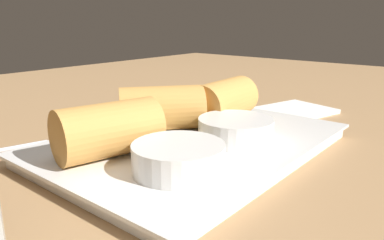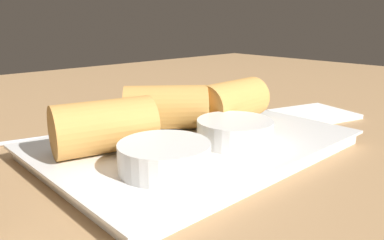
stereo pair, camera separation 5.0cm
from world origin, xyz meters
The scene contains 9 objects.
table_surface centered at (0.00, 0.00, 1.00)cm, with size 180.00×140.00×2.00cm.
serving_plate centered at (0.33, 2.52, 2.76)cm, with size 31.05×22.01×1.50cm.
roll_front_left centered at (8.58, 0.13, 5.96)cm, with size 10.38×6.95×4.92cm.
roll_front_right centered at (-0.22, -1.81, 5.96)cm, with size 10.23×9.60×4.92cm.
roll_back_left centered at (-8.24, 0.77, 5.96)cm, with size 10.18×5.50×4.92cm.
dipping_bowl_near centered at (-1.90, 6.44, 4.78)cm, with size 7.63×7.63×2.35cm.
dipping_bowl_far centered at (7.75, 7.20, 4.78)cm, with size 7.63×7.63×2.35cm.
spoon centered at (5.57, -10.79, 2.55)cm, with size 19.84×6.50×1.25cm.
napkin centered at (-22.55, 3.54, 2.30)cm, with size 12.09×11.04×0.60cm.
Camera 2 is at (25.61, 29.81, 15.64)cm, focal length 35.00 mm.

